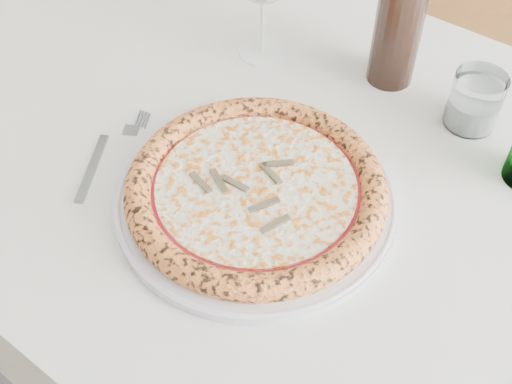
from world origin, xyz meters
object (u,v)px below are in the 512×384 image
chair_far (459,5)px  pizza (256,189)px  tumbler (474,104)px  dining_table (290,197)px  wine_bottle (402,9)px  plate (256,198)px

chair_far → pizza: chair_far is taller
tumbler → dining_table: bearing=-135.6°
pizza → dining_table: bearing=90.0°
pizza → wine_bottle: 0.34m
plate → tumbler: tumbler is taller
plate → pizza: bearing=-163.8°
dining_table → plate: 0.14m
dining_table → wine_bottle: size_ratio=5.31×
chair_far → plate: chair_far is taller
chair_far → tumbler: (0.18, -0.66, 0.26)m
plate → pizza: (-0.00, -0.00, 0.02)m
plate → pizza: size_ratio=1.09×
tumbler → wine_bottle: 0.17m
chair_far → wine_bottle: size_ratio=3.26×
tumbler → wine_bottle: wine_bottle is taller
dining_table → pizza: (-0.00, -0.10, 0.12)m
pizza → tumbler: (0.19, 0.28, 0.01)m
chair_far → tumbler: 0.73m
plate → pizza: pizza is taller
dining_table → plate: bearing=-90.0°
plate → pizza: 0.02m
pizza → tumbler: 0.34m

